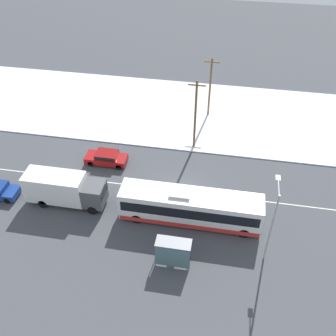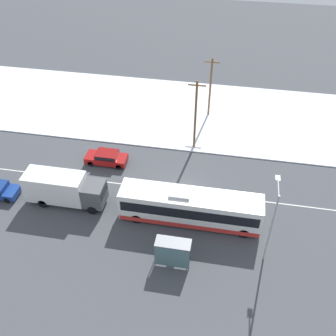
# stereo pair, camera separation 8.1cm
# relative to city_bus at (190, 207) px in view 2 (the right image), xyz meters

# --- Properties ---
(ground_plane) EXTENTS (120.00, 120.00, 0.00)m
(ground_plane) POSITION_rel_city_bus_xyz_m (-1.17, 3.55, -1.61)
(ground_plane) COLOR #424449
(snow_lot) EXTENTS (80.00, 15.60, 0.12)m
(snow_lot) POSITION_rel_city_bus_xyz_m (-1.17, 17.75, -1.55)
(snow_lot) COLOR silver
(snow_lot) RESTS_ON ground_plane
(lane_marking_center) EXTENTS (60.00, 0.12, 0.00)m
(lane_marking_center) POSITION_rel_city_bus_xyz_m (-1.17, 3.55, -1.61)
(lane_marking_center) COLOR silver
(lane_marking_center) RESTS_ON ground_plane
(city_bus) EXTENTS (12.42, 2.57, 3.29)m
(city_bus) POSITION_rel_city_bus_xyz_m (0.00, 0.00, 0.00)
(city_bus) COLOR white
(city_bus) RESTS_ON ground_plane
(box_truck) EXTENTS (7.40, 2.30, 3.18)m
(box_truck) POSITION_rel_city_bus_xyz_m (-11.76, 0.22, 0.14)
(box_truck) COLOR silver
(box_truck) RESTS_ON ground_plane
(sedan_car) EXTENTS (4.34, 1.80, 1.37)m
(sedan_car) POSITION_rel_city_bus_xyz_m (-9.69, 6.48, -0.85)
(sedan_car) COLOR maroon
(sedan_car) RESTS_ON ground_plane
(pedestrian_at_stop) EXTENTS (0.65, 0.29, 1.81)m
(pedestrian_at_stop) POSITION_rel_city_bus_xyz_m (-0.65, -3.86, -0.50)
(pedestrian_at_stop) COLOR #23232D
(pedestrian_at_stop) RESTS_ON ground_plane
(bus_shelter) EXTENTS (2.81, 1.20, 2.40)m
(bus_shelter) POSITION_rel_city_bus_xyz_m (-0.71, -5.01, 0.07)
(bus_shelter) COLOR gray
(bus_shelter) RESTS_ON ground_plane
(streetlamp) EXTENTS (0.36, 2.46, 7.17)m
(streetlamp) POSITION_rel_city_bus_xyz_m (6.54, -2.67, 2.93)
(streetlamp) COLOR #9EA3A8
(streetlamp) RESTS_ON ground_plane
(utility_pole_roadside) EXTENTS (1.80, 0.24, 8.19)m
(utility_pole_roadside) POSITION_rel_city_bus_xyz_m (-1.01, 10.80, 2.67)
(utility_pole_roadside) COLOR brown
(utility_pole_roadside) RESTS_ON ground_plane
(utility_pole_snowlot) EXTENTS (1.80, 0.24, 7.51)m
(utility_pole_snowlot) POSITION_rel_city_bus_xyz_m (-0.10, 17.74, 2.33)
(utility_pole_snowlot) COLOR brown
(utility_pole_snowlot) RESTS_ON ground_plane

